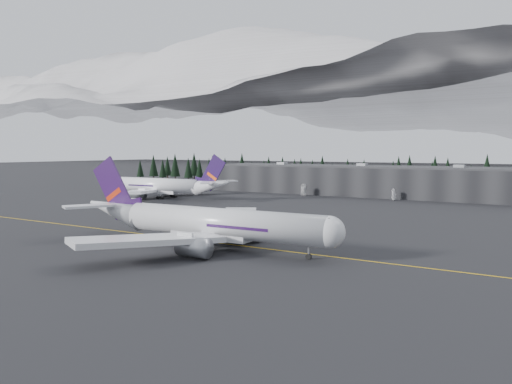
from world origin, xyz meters
The scene contains 8 objects.
ground centered at (0.00, 0.00, 0.00)m, with size 1400.00×1400.00×0.00m, color black.
taxiline centered at (0.00, -2.00, 0.01)m, with size 400.00×0.40×0.02m, color gold.
terminal centered at (0.00, 125.00, 6.30)m, with size 160.00×30.00×12.60m.
treeline centered at (0.00, 162.00, 7.50)m, with size 360.00×20.00×15.00m, color black.
jet_main centered at (3.71, -7.22, 5.11)m, with size 61.66×56.86×18.12m.
jet_parked centered at (-72.22, 66.16, 5.07)m, with size 61.14×56.36×17.97m.
gse_vehicle_a centered at (-28.70, 105.33, 0.72)m, with size 2.38×5.17×1.44m, color silver.
gse_vehicle_b centered at (9.70, 106.33, 0.77)m, with size 1.82×4.53×1.54m, color silver.
Camera 1 is at (65.30, -85.70, 19.43)m, focal length 35.00 mm.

